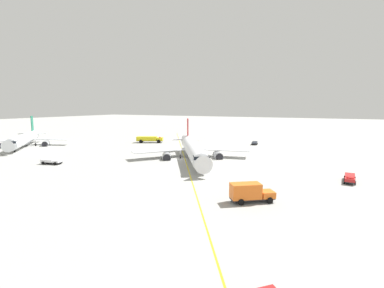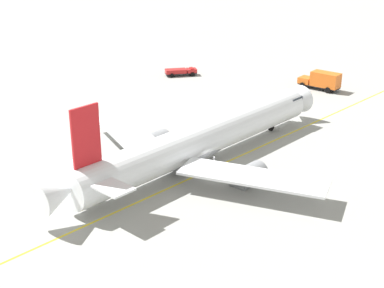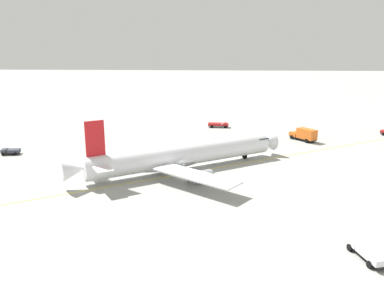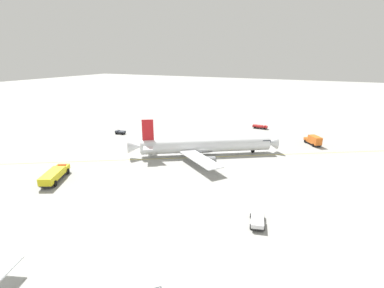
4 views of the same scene
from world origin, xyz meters
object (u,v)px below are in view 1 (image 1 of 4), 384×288
airliner_main (193,150)px  baggage_truck_truck (255,143)px  pushback_tug_truck (51,161)px  ops_pickup_truck_extra (350,178)px  airliner_secondary (24,140)px  catering_truck_truck (249,192)px  fire_tender_truck (149,139)px

airliner_main → baggage_truck_truck: 38.48m
baggage_truck_truck → pushback_tug_truck: pushback_tug_truck is taller
baggage_truck_truck → airliner_main: bearing=159.0°
ops_pickup_truck_extra → pushback_tug_truck: bearing=-74.6°
airliner_secondary → catering_truck_truck: bearing=32.0°
baggage_truck_truck → pushback_tug_truck: 71.81m
ops_pickup_truck_extra → catering_truck_truck: bearing=-33.0°
airliner_main → airliner_secondary: (-66.79, -7.01, 0.01)m
airliner_main → fire_tender_truck: 39.98m
airliner_main → baggage_truck_truck: airliner_main is taller
pushback_tug_truck → airliner_main: bearing=23.1°
fire_tender_truck → ops_pickup_truck_extra: fire_tender_truck is taller
airliner_main → ops_pickup_truck_extra: (39.19, -7.32, -1.88)m
airliner_main → fire_tender_truck: size_ratio=3.53×
airliner_main → catering_truck_truck: bearing=8.0°
baggage_truck_truck → fire_tender_truck: (-40.69, -13.69, 0.83)m
airliner_main → catering_truck_truck: size_ratio=5.51×
catering_truck_truck → airliner_secondary: bearing=130.8°
catering_truck_truck → ops_pickup_truck_extra: (14.95, 20.84, -0.85)m
airliner_main → ops_pickup_truck_extra: airliner_main is taller
airliner_secondary → baggage_truck_truck: (75.35, 44.47, -1.98)m
pushback_tug_truck → catering_truck_truck: 54.63m
fire_tender_truck → airliner_main: bearing=-63.1°
airliner_main → pushback_tug_truck: airliner_main is taller
airliner_main → pushback_tug_truck: size_ratio=6.77×
fire_tender_truck → ops_pickup_truck_extra: 77.80m
airliner_secondary → pushback_tug_truck: airliner_secondary is taller
airliner_secondary → pushback_tug_truck: (36.65, -16.02, -1.88)m
airliner_secondary → ops_pickup_truck_extra: 105.99m
catering_truck_truck → ops_pickup_truck_extra: catering_truck_truck is taller
airliner_secondary → pushback_tug_truck: 40.04m
pushback_tug_truck → baggage_truck_truck: bearing=43.1°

